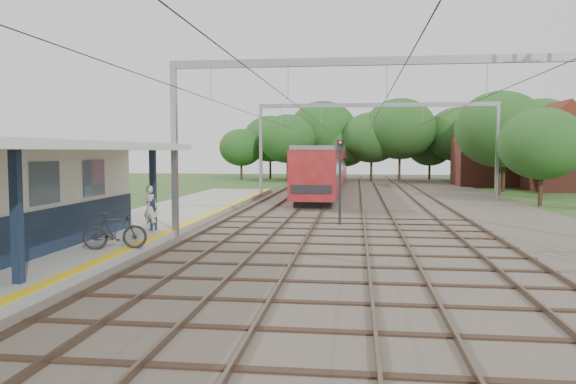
{
  "coord_description": "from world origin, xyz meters",
  "views": [
    {
      "loc": [
        2.12,
        -6.36,
        3.51
      ],
      "look_at": [
        -1.08,
        19.67,
        1.6
      ],
      "focal_mm": 35.0,
      "sensor_mm": 36.0,
      "label": 1
    }
  ],
  "objects_px": {
    "person": "(151,208)",
    "bicycle": "(115,231)",
    "train": "(327,167)",
    "signal_post": "(340,174)"
  },
  "relations": [
    {
      "from": "person",
      "to": "bicycle",
      "type": "xyz_separation_m",
      "value": [
        0.41,
        -4.24,
        -0.32
      ]
    },
    {
      "from": "train",
      "to": "bicycle",
      "type": "bearing_deg",
      "value": -98.78
    },
    {
      "from": "person",
      "to": "bicycle",
      "type": "height_order",
      "value": "person"
    },
    {
      "from": "person",
      "to": "bicycle",
      "type": "relative_size",
      "value": 0.92
    },
    {
      "from": "person",
      "to": "signal_post",
      "type": "xyz_separation_m",
      "value": [
        7.36,
        4.71,
        1.2
      ]
    },
    {
      "from": "person",
      "to": "signal_post",
      "type": "distance_m",
      "value": 8.83
    },
    {
      "from": "bicycle",
      "to": "train",
      "type": "xyz_separation_m",
      "value": [
        5.1,
        33.04,
        1.14
      ]
    },
    {
      "from": "bicycle",
      "to": "signal_post",
      "type": "height_order",
      "value": "signal_post"
    },
    {
      "from": "train",
      "to": "signal_post",
      "type": "relative_size",
      "value": 8.82
    },
    {
      "from": "train",
      "to": "signal_post",
      "type": "height_order",
      "value": "signal_post"
    }
  ]
}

